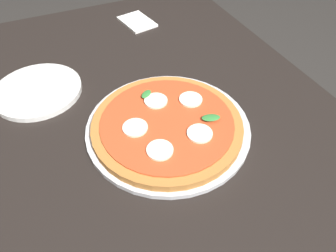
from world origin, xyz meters
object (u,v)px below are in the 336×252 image
serving_tray (168,127)px  plate_white (38,90)px  pizza (167,125)px  dining_table (145,144)px  napkin (137,22)px

serving_tray → plate_white: (0.26, 0.26, 0.00)m
serving_tray → pizza: (-0.01, 0.01, 0.02)m
dining_table → serving_tray: serving_tray is taller
dining_table → serving_tray: 0.13m
dining_table → napkin: 0.48m
plate_white → serving_tray: bearing=-135.6°
plate_white → napkin: (0.25, -0.37, -0.00)m
serving_tray → pizza: size_ratio=1.10×
dining_table → pizza: bearing=-155.8°
dining_table → plate_white: bearing=48.1°
pizza → plate_white: bearing=43.1°
dining_table → plate_white: 0.32m
serving_tray → plate_white: 0.37m
serving_tray → pizza: 0.02m
dining_table → pizza: (-0.07, -0.03, 0.13)m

